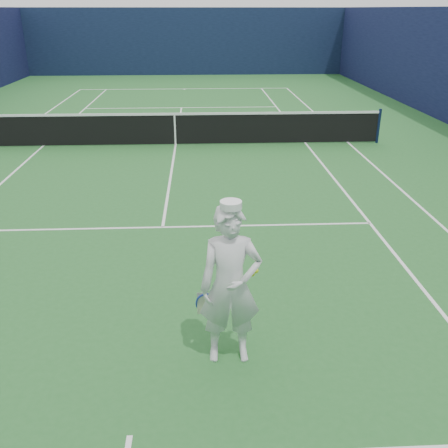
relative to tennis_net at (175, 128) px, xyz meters
name	(u,v)px	position (x,y,z in m)	size (l,w,h in m)	color
ground	(176,145)	(0.00, 0.00, -0.55)	(80.00, 80.00, 0.00)	#256128
court_markings	(176,145)	(0.00, 0.00, -0.55)	(11.03, 23.83, 0.01)	white
windscreen_fence	(173,79)	(0.00, 0.00, 1.45)	(20.12, 36.12, 4.00)	#0D1732
tennis_net	(175,128)	(0.00, 0.00, 0.00)	(12.88, 0.09, 1.07)	#141E4C
tennis_player	(230,286)	(1.08, -10.38, 0.44)	(0.79, 0.49, 2.04)	silver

